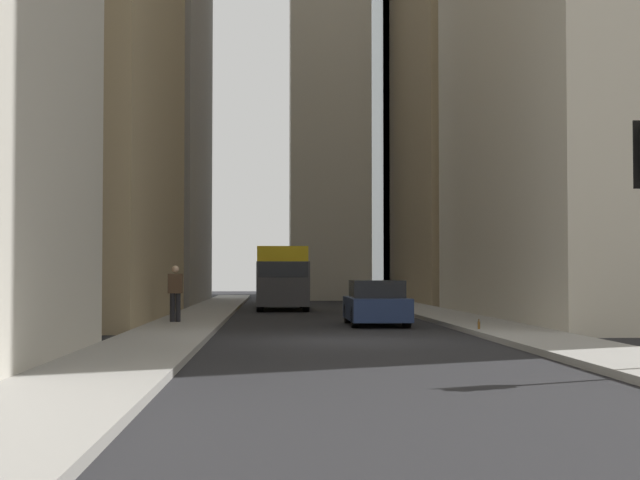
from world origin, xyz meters
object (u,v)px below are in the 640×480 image
Objects in this scene: discarded_bottle at (479,325)px; sedan_navy at (376,304)px; delivery_truck at (282,277)px; pedestrian at (175,291)px.

sedan_navy is at bearing 26.37° from discarded_bottle.
delivery_truck reaches higher than sedan_navy.
pedestrian reaches higher than sedan_navy.
delivery_truck is 14.16m from pedestrian.
discarded_bottle is (-18.04, -5.07, -1.21)m from delivery_truck.
delivery_truck is at bearing 11.75° from sedan_navy.
pedestrian is at bearing 63.12° from discarded_bottle.
sedan_navy is 6.26m from pedestrian.
pedestrian is (-13.73, 3.44, -0.37)m from delivery_truck.
sedan_navy is 2.48× the size of pedestrian.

